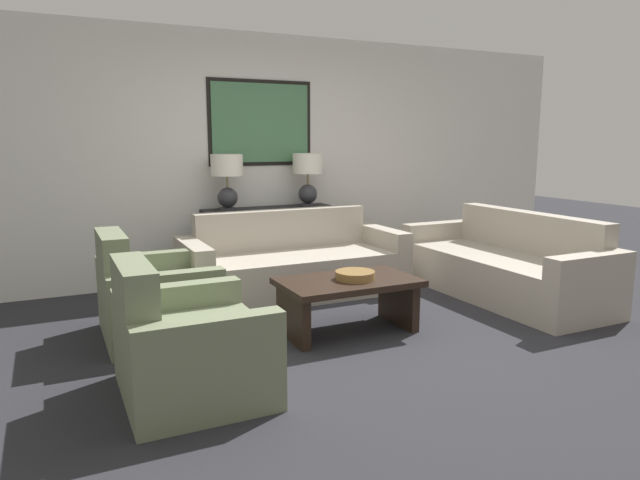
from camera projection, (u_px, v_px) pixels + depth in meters
ground_plane at (375, 343)px, 4.31m from camera, size 20.00×20.00×0.00m
back_wall at (260, 157)px, 6.31m from camera, size 8.25×0.12×2.65m
console_table at (270, 244)px, 6.23m from camera, size 1.43×0.39×0.80m
table_lamp_left at (227, 175)px, 5.90m from camera, size 0.33×0.33×0.58m
table_lamp_right at (308, 173)px, 6.29m from camera, size 0.33×0.33×0.58m
couch_by_back_wall at (293, 266)px, 5.66m from camera, size 2.18×0.87×0.82m
couch_by_side at (505, 268)px, 5.59m from camera, size 0.87×2.18×0.82m
coffee_table at (348, 294)px, 4.52m from camera, size 1.08×0.65×0.44m
decorative_bowl at (355, 275)px, 4.49m from camera, size 0.31×0.31×0.07m
armchair_near_back_wall at (154, 300)px, 4.44m from camera, size 0.83×0.95×0.84m
armchair_near_camera at (187, 348)px, 3.41m from camera, size 0.83×0.95×0.84m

